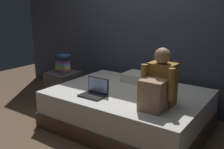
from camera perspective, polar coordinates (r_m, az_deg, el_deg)
The scene contains 9 objects.
ground_plane at distance 3.44m, azimuth -2.02°, elevation -12.26°, with size 8.00×8.00×0.00m, color brown.
wall_back at distance 4.09m, azimuth 8.18°, elevation 11.68°, with size 5.60×0.10×2.70m, color #383D4C.
bed at distance 3.46m, azimuth 3.63°, elevation -7.64°, with size 2.00×1.50×0.50m.
nightstand at distance 4.27m, azimuth -10.93°, elevation -3.02°, with size 0.44×0.46×0.55m.
person_sitting at distance 2.83m, azimuth 10.47°, elevation -2.31°, with size 0.39×0.44×0.66m.
laptop at distance 3.19m, azimuth -3.87°, elevation -3.80°, with size 0.32×0.23×0.22m.
pillow at distance 3.74m, azimuth 6.91°, elevation -0.84°, with size 0.56×0.36×0.13m, color silver.
book_stack at distance 4.18m, azimuth -10.95°, elevation 2.47°, with size 0.22×0.18×0.28m.
mug at distance 4.02m, azimuth -11.08°, elevation 0.54°, with size 0.08×0.08×0.09m, color #3D3D42.
Camera 1 is at (1.85, -2.44, 1.58)m, focal length 40.67 mm.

